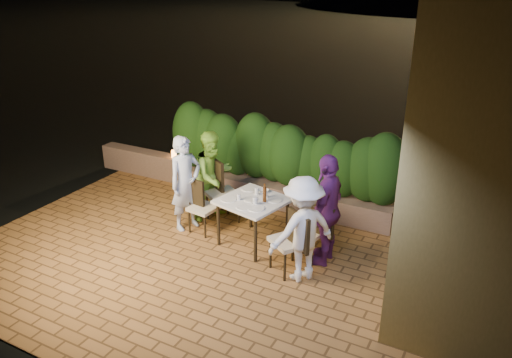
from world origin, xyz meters
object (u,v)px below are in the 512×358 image
Objects in this scene: chair_right_back at (309,230)px; diner_green at (213,175)px; chair_left_back at (223,193)px; parapet_lamp at (174,154)px; beer_bottle at (265,193)px; bowl at (263,191)px; diner_blue at (186,183)px; chair_left_front at (203,207)px; chair_right_front at (289,240)px; diner_white at (302,230)px; diner_purple at (327,210)px; dining_table at (253,222)px.

chair_right_back is 0.58× the size of diner_green.
chair_left_back reaches higher than parapet_lamp.
bowl is (-0.18, 0.30, -0.12)m from beer_bottle.
chair_left_back is 0.66× the size of diner_blue.
chair_left_front is 0.88× the size of chair_right_front.
diner_white reaches higher than bowl.
diner_purple is at bearing -13.19° from bowl.
diner_blue reaches higher than diner_white.
diner_green is at bearing -81.30° from diner_white.
diner_blue is at bearing -67.34° from diner_white.
diner_blue is 2.37m from diner_purple.
diner_green reaches higher than chair_left_back.
bowl is 0.86m from chair_left_back.
chair_right_back is (0.10, 0.47, -0.05)m from chair_right_front.
chair_left_front is 0.56× the size of diner_blue.
diner_purple is 11.82× the size of parapet_lamp.
diner_purple is 4.02m from parapet_lamp.
bowl is at bearing -104.00° from diner_purple.
diner_white reaches higher than parapet_lamp.
beer_bottle is 0.28× the size of chair_left_back.
chair_right_back is 2.02m from diner_green.
diner_green is (-1.84, 0.93, 0.27)m from chair_right_front.
chair_left_front is at bearing -144.88° from diner_green.
chair_left_front is 0.57× the size of diner_green.
chair_right_back is 0.64m from diner_white.
parapet_lamp is (-2.59, 1.49, 0.20)m from dining_table.
chair_right_front is at bearing -29.55° from parapet_lamp.
chair_right_back is at bearing -132.93° from diner_white.
diner_green reaches higher than diner_white.
beer_bottle is 0.33× the size of chair_left_front.
dining_table is at bearing 12.05° from chair_right_back.
beer_bottle is 0.19× the size of diner_green.
beer_bottle is 0.18× the size of diner_blue.
bowl is at bearing -53.57° from diner_blue.
parapet_lamp is at bearing -111.78° from diner_purple.
diner_purple is at bearing -67.74° from diner_blue.
chair_right_front is 0.48m from chair_right_back.
dining_table is 3.15× the size of beer_bottle.
diner_blue is (-1.21, -0.03, 0.41)m from dining_table.
bowl is 2.86m from parapet_lamp.
bowl is at bearing -10.95° from chair_right_front.
diner_purple is (1.16, 0.05, 0.45)m from dining_table.
diner_green is at bearing 158.80° from beer_bottle.
chair_left_back is at bearing -3.05° from chair_right_back.
chair_right_front is 0.60× the size of diner_purple.
diner_purple is (1.15, -0.27, 0.06)m from bowl.
chair_left_back is 1.84m from chair_right_front.
chair_left_back is (0.08, 0.46, 0.08)m from chair_left_front.
parapet_lamp is (-1.70, 1.52, 0.13)m from chair_left_front.
parapet_lamp is at bearing 78.06° from diner_green.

